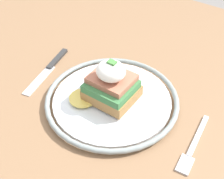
# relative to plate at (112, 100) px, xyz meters

# --- Properties ---
(dining_table) EXTENTS (1.14, 0.92, 0.75)m
(dining_table) POSITION_rel_plate_xyz_m (0.01, -0.04, -0.11)
(dining_table) COLOR #846042
(dining_table) RESTS_ON ground_plane
(plate) EXTENTS (0.26, 0.26, 0.02)m
(plate) POSITION_rel_plate_xyz_m (0.00, 0.00, 0.00)
(plate) COLOR silver
(plate) RESTS_ON dining_table
(sandwich) EXTENTS (0.12, 0.10, 0.09)m
(sandwich) POSITION_rel_plate_xyz_m (0.00, 0.00, 0.04)
(sandwich) COLOR #9E703D
(sandwich) RESTS_ON plate
(fork) EXTENTS (0.03, 0.14, 0.00)m
(fork) POSITION_rel_plate_xyz_m (-0.18, 0.01, -0.01)
(fork) COLOR silver
(fork) RESTS_ON dining_table
(knife) EXTENTS (0.05, 0.17, 0.01)m
(knife) POSITION_rel_plate_xyz_m (0.18, -0.01, -0.01)
(knife) COLOR #2D2D2D
(knife) RESTS_ON dining_table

